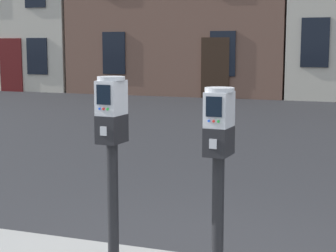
% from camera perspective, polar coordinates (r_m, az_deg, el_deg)
% --- Properties ---
extents(parking_meter_near_kerb, '(0.23, 0.26, 1.47)m').
position_cam_1_polar(parking_meter_near_kerb, '(4.39, -5.76, -0.90)').
color(parking_meter_near_kerb, black).
rests_on(parking_meter_near_kerb, sidewalk_slab).
extents(parking_meter_twin_adjacent, '(0.23, 0.26, 1.41)m').
position_cam_1_polar(parking_meter_twin_adjacent, '(4.10, 5.21, -2.16)').
color(parking_meter_twin_adjacent, black).
rests_on(parking_meter_twin_adjacent, sidewalk_slab).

